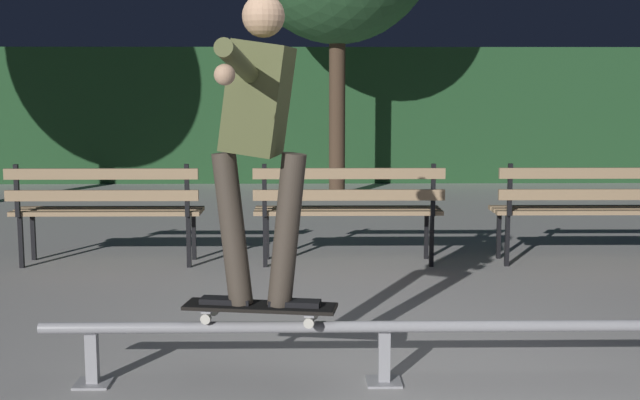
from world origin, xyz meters
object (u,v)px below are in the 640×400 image
(park_bench_leftmost, at_px, (106,203))
(park_bench_right_center, at_px, (588,202))
(park_bench_left_center, at_px, (348,203))
(grind_rail, at_px, (384,336))
(skateboard, at_px, (260,307))
(skateboarder, at_px, (259,124))

(park_bench_leftmost, height_order, park_bench_right_center, same)
(park_bench_left_center, xyz_separation_m, park_bench_right_center, (2.05, 0.00, 0.00))
(grind_rail, xyz_separation_m, skateboard, (-0.64, -0.00, 0.15))
(park_bench_leftmost, height_order, park_bench_left_center, same)
(skateboard, relative_size, park_bench_right_center, 0.50)
(skateboard, bearing_deg, grind_rail, 0.00)
(grind_rail, xyz_separation_m, park_bench_leftmost, (-2.10, 2.90, 0.28))
(skateboard, distance_m, park_bench_left_center, 2.96)
(skateboard, relative_size, park_bench_leftmost, 0.50)
(park_bench_leftmost, distance_m, park_bench_left_center, 2.05)
(park_bench_right_center, bearing_deg, skateboard, -132.38)
(skateboarder, height_order, park_bench_left_center, skateboarder)
(park_bench_right_center, bearing_deg, park_bench_leftmost, 180.00)
(grind_rail, distance_m, park_bench_right_center, 3.54)
(grind_rail, distance_m, park_bench_left_center, 2.91)
(skateboard, xyz_separation_m, park_bench_right_center, (2.64, 2.90, 0.13))
(skateboarder, distance_m, park_bench_leftmost, 3.34)
(park_bench_right_center, bearing_deg, grind_rail, -124.69)
(grind_rail, relative_size, park_bench_leftmost, 2.21)
(skateboard, distance_m, park_bench_right_center, 3.92)
(skateboarder, xyz_separation_m, park_bench_right_center, (2.64, 2.90, -0.80))
(grind_rail, distance_m, skateboard, 0.66)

